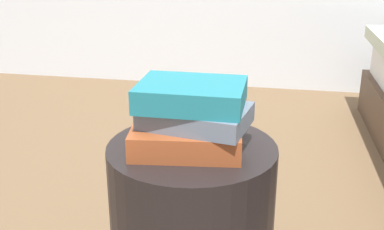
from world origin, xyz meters
The scene contains 3 objects.
book_rust centered at (-0.01, 0.00, 0.48)m, with size 0.23×0.20×0.05m, color #994723.
book_slate centered at (0.01, -0.01, 0.53)m, with size 0.22×0.15×0.04m, color slate.
book_teal centered at (0.00, -0.01, 0.58)m, with size 0.22×0.17×0.05m, color #1E727F.
Camera 1 is at (0.18, -0.96, 0.90)m, focal length 45.34 mm.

